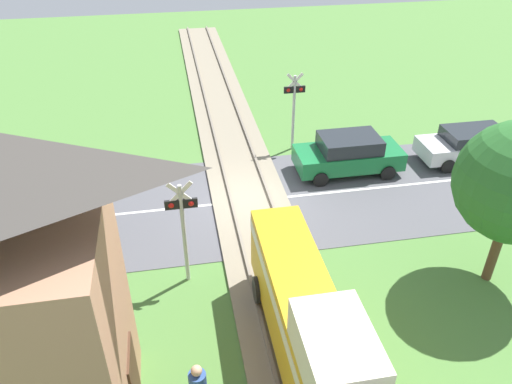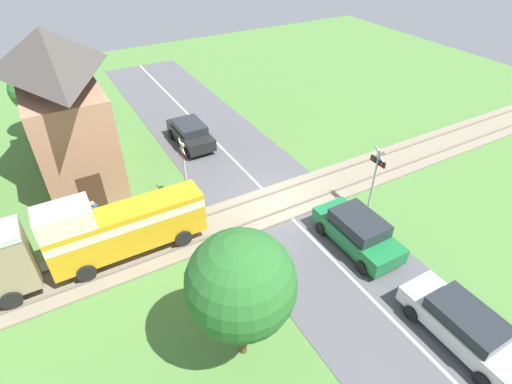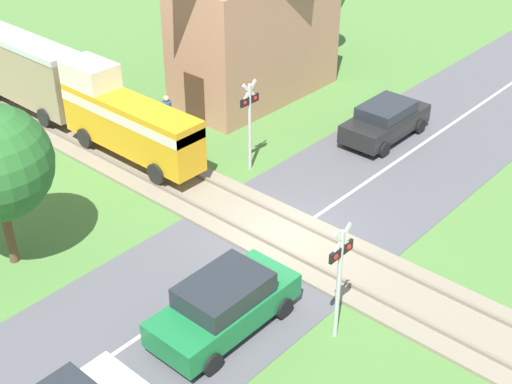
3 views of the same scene
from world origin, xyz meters
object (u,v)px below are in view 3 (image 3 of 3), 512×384
Objects in this scene: crossing_signal_west_approach at (340,269)px; crossing_signal_east_approach at (250,114)px; car_far_side at (385,120)px; car_near_crossing at (224,304)px; pedestrian_by_station at (167,116)px; train at (72,92)px; station_building at (255,10)px.

crossing_signal_west_approach is 1.00× the size of crossing_signal_east_approach.
crossing_signal_east_approach is at bearing 56.18° from crossing_signal_west_approach.
car_near_crossing is at bearing -166.67° from car_far_side.
crossing_signal_west_approach and crossing_signal_east_approach have the same top height.
car_near_crossing is at bearing -142.40° from crossing_signal_east_approach.
car_near_crossing is 3.22m from crossing_signal_west_approach.
crossing_signal_east_approach reaches higher than pedestrian_by_station.
car_near_crossing reaches higher than pedestrian_by_station.
crossing_signal_east_approach is 4.71m from pedestrian_by_station.
train is 3.75× the size of crossing_signal_east_approach.
crossing_signal_east_approach reaches higher than train.
crossing_signal_east_approach reaches higher than car_near_crossing.
train is at bearing 109.98° from crossing_signal_east_approach.
pedestrian_by_station is (2.57, -2.52, -1.13)m from train.
pedestrian_by_station is at bearing 89.63° from crossing_signal_east_approach.
car_far_side is at bearing -87.70° from station_building.
train is 3.06× the size of car_near_crossing.
pedestrian_by_station is (-5.32, 6.82, -0.06)m from car_far_side.
train is 3.20× the size of car_far_side.
crossing_signal_east_approach is at bearing -70.02° from train.
car_far_side is at bearing 13.33° from car_near_crossing.
train is 8.35m from station_building.
crossing_signal_east_approach is (6.80, 5.23, 1.37)m from car_near_crossing.
car_far_side is 1.17× the size of crossing_signal_east_approach.
station_building reaches higher than crossing_signal_west_approach.
station_building is at bearing 92.30° from car_far_side.
car_far_side is (12.15, 2.88, -0.04)m from car_near_crossing.
crossing_signal_east_approach is at bearing 156.26° from car_far_side.
crossing_signal_west_approach is at bearing -112.98° from pedestrian_by_station.
station_building is at bearing -19.73° from train.
train is at bearing 130.19° from car_far_side.
crossing_signal_west_approach is 13.18m from pedestrian_by_station.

